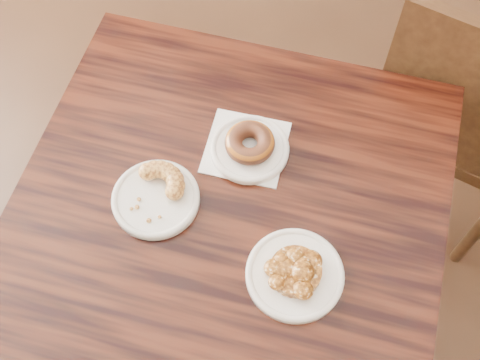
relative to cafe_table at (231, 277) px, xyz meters
The scene contains 10 objects.
floor 0.38m from the cafe_table, 81.52° to the right, with size 5.00×5.00×0.00m, color black.
cafe_table is the anchor object (origin of this frame).
chair_far 0.77m from the cafe_table, 64.21° to the left, with size 0.46×0.46×0.90m, color black, non-canonical shape.
napkin 0.40m from the cafe_table, 104.09° to the left, with size 0.15×0.15×0.00m, color white.
plate_donut 0.41m from the cafe_table, 99.95° to the left, with size 0.15×0.15×0.01m, color white.
plate_cruller 0.40m from the cafe_table, 157.58° to the right, with size 0.16×0.16×0.01m, color white.
plate_fritter 0.42m from the cafe_table, 19.86° to the right, with size 0.17×0.17×0.01m, color white.
glazed_donut 0.43m from the cafe_table, 99.95° to the left, with size 0.10×0.10×0.03m, color #9B5616.
apple_fritter 0.44m from the cafe_table, 19.86° to the right, with size 0.13×0.13×0.03m, color #3F1D06, non-canonical shape.
cruller_fragment 0.42m from the cafe_table, 157.58° to the right, with size 0.12×0.12×0.03m, color brown, non-canonical shape.
Camera 1 is at (0.25, -0.38, 1.74)m, focal length 45.00 mm.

